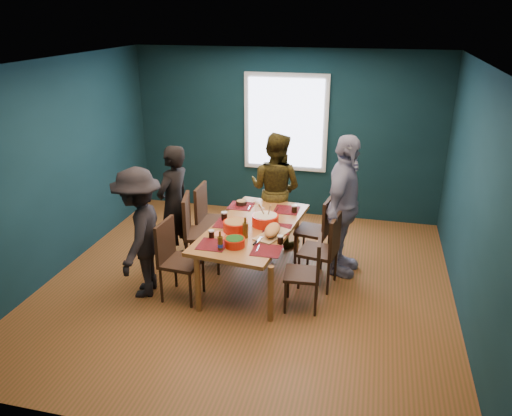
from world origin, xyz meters
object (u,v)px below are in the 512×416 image
(chair_left_mid, at_px, (196,227))
(chair_right_near, at_px, (310,268))
(person_far_left, at_px, (174,205))
(dining_table, at_px, (253,231))
(chair_left_near, at_px, (174,254))
(chair_left_far, at_px, (209,215))
(chair_right_mid, at_px, (326,246))
(bowl_dumpling, at_px, (265,220))
(bowl_salad, at_px, (236,226))
(cutting_board, at_px, (272,231))
(person_near_left, at_px, (140,233))
(person_back, at_px, (275,189))
(chair_right_far, at_px, (320,226))
(bowl_herbs, at_px, (235,242))
(person_right, at_px, (343,206))

(chair_left_mid, bearing_deg, chair_right_near, -34.68)
(chair_right_near, distance_m, person_far_left, 2.10)
(dining_table, xyz_separation_m, chair_left_near, (-0.79, -0.64, -0.10))
(chair_left_far, distance_m, chair_right_mid, 1.77)
(chair_left_near, xyz_separation_m, person_far_left, (-0.34, 0.88, 0.25))
(bowl_dumpling, bearing_deg, chair_left_far, 151.75)
(dining_table, height_order, chair_right_mid, chair_right_mid)
(bowl_salad, xyz_separation_m, cutting_board, (0.46, -0.04, -0.01))
(chair_right_near, relative_size, person_near_left, 0.56)
(chair_left_mid, height_order, person_back, person_back)
(chair_right_mid, relative_size, person_back, 0.58)
(chair_right_far, bearing_deg, chair_left_near, -131.44)
(chair_left_far, xyz_separation_m, bowl_dumpling, (0.91, -0.49, 0.22))
(chair_right_far, bearing_deg, chair_left_mid, -151.40)
(person_far_left, xyz_separation_m, bowl_dumpling, (1.29, -0.18, -0.01))
(dining_table, height_order, cutting_board, cutting_board)
(dining_table, relative_size, bowl_herbs, 8.54)
(chair_right_mid, height_order, bowl_salad, chair_right_mid)
(chair_right_far, bearing_deg, bowl_herbs, -114.50)
(dining_table, bearing_deg, bowl_salad, -125.14)
(dining_table, xyz_separation_m, bowl_herbs, (-0.06, -0.60, 0.12))
(chair_left_far, height_order, chair_right_near, chair_left_far)
(chair_left_far, height_order, person_far_left, person_far_left)
(chair_right_mid, relative_size, bowl_herbs, 4.05)
(chair_left_far, distance_m, bowl_herbs, 1.37)
(chair_right_near, bearing_deg, chair_left_mid, 154.34)
(chair_left_mid, xyz_separation_m, person_near_left, (-0.42, -0.74, 0.20))
(person_far_left, height_order, person_right, person_right)
(chair_right_near, xyz_separation_m, bowl_salad, (-0.96, 0.33, 0.28))
(chair_right_far, height_order, bowl_salad, chair_right_far)
(person_back, bearing_deg, chair_right_mid, 142.99)
(chair_left_far, relative_size, chair_right_far, 1.07)
(chair_right_near, height_order, person_far_left, person_far_left)
(chair_right_mid, distance_m, person_near_left, 2.24)
(chair_left_far, distance_m, chair_right_near, 1.90)
(chair_right_mid, height_order, person_right, person_right)
(chair_right_far, distance_m, cutting_board, 1.00)
(person_right, distance_m, bowl_dumpling, 1.01)
(chair_left_far, distance_m, person_back, 1.04)
(person_far_left, bearing_deg, person_right, 110.73)
(person_far_left, xyz_separation_m, person_right, (2.21, 0.20, 0.11))
(bowl_herbs, bearing_deg, chair_left_far, 121.47)
(chair_right_far, bearing_deg, chair_right_mid, -66.91)
(bowl_dumpling, bearing_deg, chair_right_near, -42.06)
(bowl_salad, bearing_deg, cutting_board, -4.39)
(chair_left_near, height_order, chair_right_near, chair_left_near)
(person_far_left, bearing_deg, dining_table, 93.39)
(bowl_dumpling, bearing_deg, chair_right_mid, -4.32)
(chair_left_near, bearing_deg, chair_right_mid, 24.86)
(person_back, xyz_separation_m, bowl_salad, (-0.22, -1.33, -0.03))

